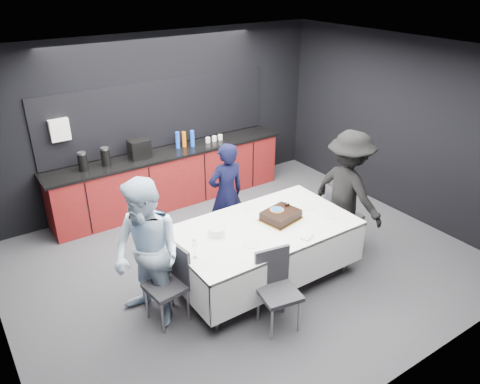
% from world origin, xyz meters
% --- Properties ---
extents(ground, '(6.00, 6.00, 0.00)m').
position_xyz_m(ground, '(0.00, 0.00, 0.00)').
color(ground, '#3C3C40').
rests_on(ground, ground).
extents(room_shell, '(6.04, 5.04, 2.82)m').
position_xyz_m(room_shell, '(0.00, 0.00, 1.86)').
color(room_shell, white).
rests_on(room_shell, ground).
extents(kitchenette, '(4.10, 0.64, 2.05)m').
position_xyz_m(kitchenette, '(-0.02, 2.22, 0.54)').
color(kitchenette, maroon).
rests_on(kitchenette, ground).
extents(party_table, '(2.32, 1.32, 0.78)m').
position_xyz_m(party_table, '(0.00, -0.40, 0.64)').
color(party_table, '#99999E').
rests_on(party_table, ground).
extents(cake_assembly, '(0.54, 0.48, 0.16)m').
position_xyz_m(cake_assembly, '(0.29, -0.39, 0.84)').
color(cake_assembly, '#BF8E38').
rests_on(cake_assembly, party_table).
extents(plate_stack, '(0.20, 0.20, 0.10)m').
position_xyz_m(plate_stack, '(-0.59, -0.26, 0.83)').
color(plate_stack, white).
rests_on(plate_stack, party_table).
extents(loose_plate_near, '(0.22, 0.22, 0.01)m').
position_xyz_m(loose_plate_near, '(-0.36, -0.65, 0.78)').
color(loose_plate_near, white).
rests_on(loose_plate_near, party_table).
extents(loose_plate_right_a, '(0.22, 0.22, 0.01)m').
position_xyz_m(loose_plate_right_a, '(0.81, -0.33, 0.78)').
color(loose_plate_right_a, white).
rests_on(loose_plate_right_a, party_table).
extents(loose_plate_right_b, '(0.19, 0.19, 0.01)m').
position_xyz_m(loose_plate_right_b, '(0.89, -0.68, 0.78)').
color(loose_plate_right_b, white).
rests_on(loose_plate_right_b, party_table).
extents(loose_plate_far, '(0.18, 0.18, 0.01)m').
position_xyz_m(loose_plate_far, '(0.13, 0.02, 0.78)').
color(loose_plate_far, white).
rests_on(loose_plate_far, party_table).
extents(fork_pile, '(0.20, 0.16, 0.03)m').
position_xyz_m(fork_pile, '(0.28, -0.91, 0.79)').
color(fork_pile, white).
rests_on(fork_pile, party_table).
extents(champagne_flute, '(0.06, 0.06, 0.22)m').
position_xyz_m(champagne_flute, '(-1.03, -0.53, 0.94)').
color(champagne_flute, white).
rests_on(champagne_flute, party_table).
extents(chair_left, '(0.47, 0.47, 0.92)m').
position_xyz_m(chair_left, '(-1.29, -0.42, 0.53)').
color(chair_left, '#2D2C31').
rests_on(chair_left, ground).
extents(chair_right, '(0.43, 0.43, 0.92)m').
position_xyz_m(chair_right, '(1.42, -0.37, 0.53)').
color(chair_right, '#2D2C31').
rests_on(chair_right, ground).
extents(chair_near, '(0.49, 0.49, 0.92)m').
position_xyz_m(chair_near, '(-0.37, -1.16, 0.53)').
color(chair_near, '#2D2C31').
rests_on(chair_near, ground).
extents(person_center, '(0.57, 0.38, 1.54)m').
position_xyz_m(person_center, '(0.12, 0.63, 0.77)').
color(person_center, black).
rests_on(person_center, ground).
extents(person_left, '(0.92, 1.03, 1.76)m').
position_xyz_m(person_left, '(-1.51, -0.33, 0.88)').
color(person_left, silver).
rests_on(person_left, ground).
extents(person_right, '(0.72, 1.17, 1.76)m').
position_xyz_m(person_right, '(1.44, -0.44, 0.88)').
color(person_right, black).
rests_on(person_right, ground).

